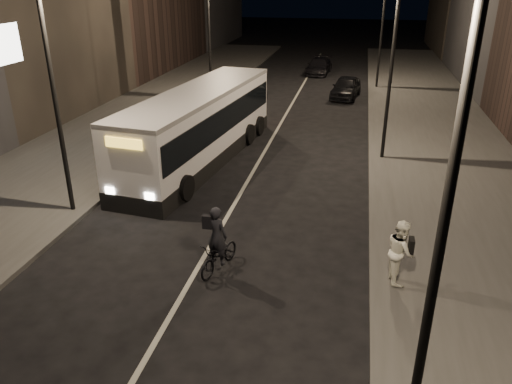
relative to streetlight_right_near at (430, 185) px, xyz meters
The scene contains 14 objects.
ground 8.55m from the streetlight_right_near, 143.12° to the left, with size 180.00×180.00×0.00m, color black.
sidewalk_right 19.02m from the streetlight_right_near, 80.02° to the left, with size 7.00×70.00×0.16m, color #373734.
sidewalk_left 23.31m from the streetlight_right_near, 127.54° to the left, with size 7.00×70.00×0.16m, color #373734.
streetlight_right_near is the anchor object (origin of this frame).
streetlight_right_mid 16.00m from the streetlight_right_near, 90.00° to the left, with size 1.20×0.44×8.12m.
streetlight_right_far 32.00m from the streetlight_right_near, 90.00° to the left, with size 1.20×0.44×8.12m.
streetlight_left_near 13.33m from the streetlight_right_near, 143.12° to the left, with size 1.20×0.44×8.12m.
streetlight_left_far 28.10m from the streetlight_right_near, 112.30° to the left, with size 1.20×0.44×8.12m.
city_bus 16.76m from the streetlight_right_near, 119.27° to the left, with size 4.05×12.38×3.28m.
cyclist_on_bicycle 8.47m from the streetlight_right_near, 131.22° to the left, with size 1.16×1.97×2.15m.
pedestrian_woman 7.09m from the streetlight_right_near, 85.79° to the left, with size 0.90×0.70×1.84m, color white.
car_near 29.00m from the streetlight_right_near, 93.83° to the left, with size 1.72×4.28×1.46m, color black.
car_mid 28.38m from the streetlight_right_near, 107.71° to the left, with size 1.60×4.60×1.51m, color #323133.
car_far 37.75m from the streetlight_right_near, 96.95° to the left, with size 1.83×4.50×1.30m, color black.
Camera 1 is at (4.24, -10.72, 8.07)m, focal length 35.00 mm.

